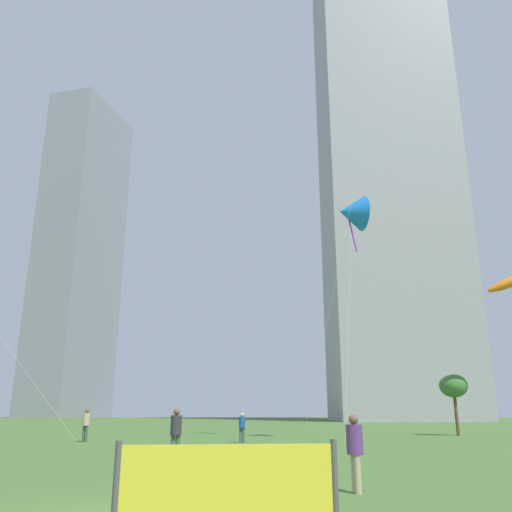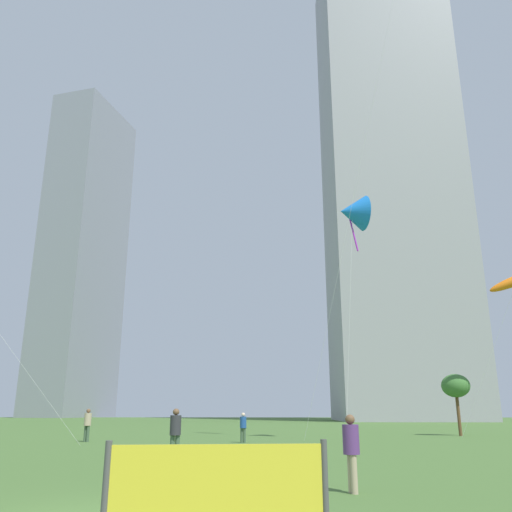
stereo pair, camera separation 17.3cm
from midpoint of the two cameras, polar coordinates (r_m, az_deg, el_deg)
person_standing_0 at (r=20.20m, az=-8.90°, el=-18.12°), size 0.40×0.40×1.79m
person_standing_1 at (r=12.54m, az=10.22°, el=-19.65°), size 0.36×0.36×1.63m
person_standing_3 at (r=31.08m, az=-1.68°, el=-17.82°), size 0.36×0.36×1.61m
person_standing_4 at (r=33.44m, az=-18.04°, el=-16.75°), size 0.41×0.41×1.83m
kite_flying_2 at (r=34.55m, az=10.13°, el=4.63°), size 2.38×3.26×15.12m
park_tree_0 at (r=42.13m, az=20.45°, el=-13.06°), size 2.01×2.01×4.30m
distant_highrise_0 at (r=165.48m, az=-18.49°, el=0.38°), size 19.96×28.46×94.05m
distant_highrise_1 at (r=113.52m, az=13.49°, el=9.85°), size 24.27×25.97×102.03m
event_banner at (r=6.84m, az=-3.86°, el=-24.61°), size 2.65×0.44×1.37m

